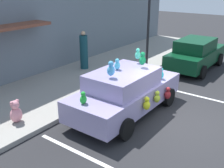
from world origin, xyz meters
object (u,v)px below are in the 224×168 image
object	(u,v)px
plush_covered_car	(126,91)
pedestrian_near_shopfront	(84,52)
parked_sedan_behind	(196,54)
teddy_bear_on_sidewalk	(16,112)
street_lamp_post	(149,15)

from	to	relation	value
plush_covered_car	pedestrian_near_shopfront	xyz separation A→B (m)	(2.55, 4.16, 0.20)
parked_sedan_behind	teddy_bear_on_sidewalk	size ratio (longest dim) A/B	5.84
pedestrian_near_shopfront	street_lamp_post	bearing A→B (deg)	-48.56
parked_sedan_behind	pedestrian_near_shopfront	distance (m)	5.59
parked_sedan_behind	pedestrian_near_shopfront	size ratio (longest dim) A/B	2.30
parked_sedan_behind	street_lamp_post	world-z (taller)	street_lamp_post
teddy_bear_on_sidewalk	street_lamp_post	size ratio (longest dim) A/B	0.17
parked_sedan_behind	teddy_bear_on_sidewalk	world-z (taller)	parked_sedan_behind
plush_covered_car	teddy_bear_on_sidewalk	xyz separation A→B (m)	(-2.74, 2.19, -0.32)
parked_sedan_behind	pedestrian_near_shopfront	xyz separation A→B (m)	(-3.62, 4.25, 0.21)
plush_covered_car	street_lamp_post	world-z (taller)	street_lamp_post
plush_covered_car	teddy_bear_on_sidewalk	distance (m)	3.52
pedestrian_near_shopfront	parked_sedan_behind	bearing A→B (deg)	-49.57
parked_sedan_behind	teddy_bear_on_sidewalk	distance (m)	9.20
plush_covered_car	pedestrian_near_shopfront	distance (m)	4.88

